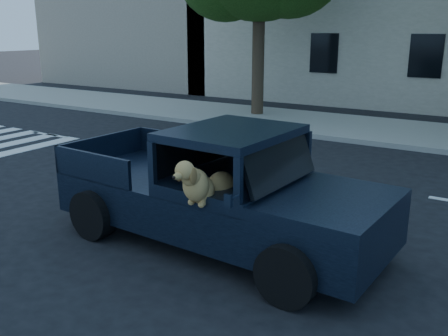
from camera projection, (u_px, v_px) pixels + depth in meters
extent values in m
plane|color=black|center=(197.00, 220.00, 8.68)|extent=(120.00, 120.00, 0.00)
cube|color=gray|center=(360.00, 128.00, 16.16)|extent=(60.00, 4.00, 0.15)
cylinder|color=#332619|center=(258.00, 57.00, 17.96)|extent=(0.44, 0.44, 4.40)
cube|color=tan|center=(147.00, 14.00, 28.72)|extent=(12.00, 6.00, 8.00)
cube|color=black|center=(218.00, 205.00, 7.59)|extent=(5.22, 2.25, 0.65)
cube|color=black|center=(332.00, 203.00, 6.47)|extent=(1.58, 2.05, 0.16)
cube|color=black|center=(232.00, 133.00, 7.14)|extent=(1.63, 1.97, 0.12)
cube|color=black|center=(280.00, 164.00, 6.79)|extent=(0.34, 1.70, 0.56)
cube|color=black|center=(226.00, 208.00, 6.94)|extent=(0.57, 0.57, 0.37)
cube|color=black|center=(228.00, 200.00, 5.87)|extent=(0.10, 0.05, 0.16)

